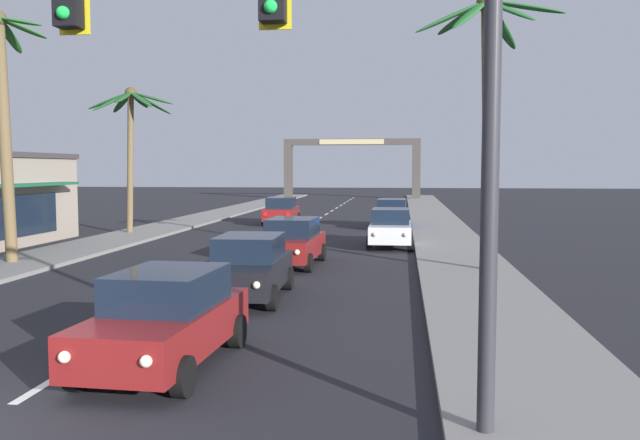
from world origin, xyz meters
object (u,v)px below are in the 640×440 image
at_px(sedan_lead_at_stop_bar, 166,318).
at_px(town_gateway_arch, 352,160).
at_px(sedan_parked_nearest_kerb, 392,213).
at_px(palm_left_second, 2,98).
at_px(traffic_signal_mast, 199,32).
at_px(palm_right_second, 486,66).
at_px(sedan_parked_mid_kerb, 391,228).
at_px(palm_left_third, 131,123).
at_px(sedan_oncoming_far, 281,211).
at_px(sedan_third_in_queue, 249,267).
at_px(sedan_fifth_in_queue, 292,242).

xyz_separation_m(sedan_lead_at_stop_bar, town_gateway_arch, (-1.59, 63.67, 3.53)).
distance_m(sedan_parked_nearest_kerb, palm_left_second, 21.89).
relative_size(traffic_signal_mast, palm_right_second, 1.22).
bearing_deg(sedan_parked_mid_kerb, palm_left_third, 164.46).
xyz_separation_m(sedan_oncoming_far, palm_left_third, (-6.50, -7.18, 4.93)).
xyz_separation_m(palm_left_second, palm_left_third, (0.05, 11.01, -0.12)).
bearing_deg(sedan_oncoming_far, town_gateway_arch, 87.18).
xyz_separation_m(sedan_lead_at_stop_bar, sedan_parked_mid_kerb, (3.57, 18.28, 0.00)).
height_order(sedan_lead_at_stop_bar, palm_left_third, palm_left_third).
relative_size(palm_left_third, palm_right_second, 0.84).
relative_size(palm_left_second, palm_left_third, 1.17).
bearing_deg(sedan_parked_nearest_kerb, palm_right_second, -78.90).
distance_m(palm_right_second, town_gateway_arch, 53.17).
bearing_deg(sedan_parked_nearest_kerb, sedan_oncoming_far, 166.93).
distance_m(sedan_third_in_queue, sedan_oncoming_far, 23.31).
xyz_separation_m(traffic_signal_mast, sedan_parked_nearest_kerb, (2.02, 30.22, -4.34)).
distance_m(sedan_parked_nearest_kerb, sedan_parked_mid_kerb, 9.33).
bearing_deg(traffic_signal_mast, sedan_fifth_in_queue, 94.89).
xyz_separation_m(sedan_oncoming_far, palm_left_second, (-6.55, -18.19, 5.05)).
bearing_deg(sedan_lead_at_stop_bar, sedan_fifth_in_queue, 89.11).
distance_m(sedan_lead_at_stop_bar, town_gateway_arch, 63.79).
distance_m(sedan_parked_mid_kerb, palm_left_second, 16.07).
bearing_deg(palm_right_second, palm_left_third, 146.78).
bearing_deg(sedan_parked_nearest_kerb, sedan_parked_mid_kerb, -89.46).
distance_m(sedan_fifth_in_queue, town_gateway_arch, 51.59).
distance_m(sedan_oncoming_far, sedan_parked_mid_kerb, 12.87).
bearing_deg(sedan_lead_at_stop_bar, traffic_signal_mast, -60.80).
height_order(sedan_oncoming_far, palm_left_second, palm_left_second).
xyz_separation_m(sedan_parked_nearest_kerb, town_gateway_arch, (-5.07, 36.06, 3.53)).
relative_size(sedan_fifth_in_queue, palm_left_second, 0.51).
height_order(sedan_parked_mid_kerb, town_gateway_arch, town_gateway_arch).
xyz_separation_m(palm_left_second, town_gateway_arch, (8.25, 52.68, -1.52)).
distance_m(traffic_signal_mast, sedan_parked_nearest_kerb, 30.60).
bearing_deg(town_gateway_arch, sedan_oncoming_far, -92.82).
distance_m(sedan_third_in_queue, sedan_parked_nearest_kerb, 21.77).
height_order(sedan_third_in_queue, palm_left_third, palm_left_third).
xyz_separation_m(sedan_fifth_in_queue, sedan_parked_mid_kerb, (3.38, 6.06, 0.00)).
bearing_deg(sedan_oncoming_far, traffic_signal_mast, -81.51).
distance_m(sedan_lead_at_stop_bar, sedan_parked_mid_kerb, 18.63).
bearing_deg(palm_right_second, sedan_oncoming_far, 119.04).
relative_size(traffic_signal_mast, palm_left_second, 1.23).
bearing_deg(sedan_parked_nearest_kerb, sedan_fifth_in_queue, -102.07).
xyz_separation_m(sedan_lead_at_stop_bar, sedan_oncoming_far, (-3.29, 29.18, 0.00)).
distance_m(palm_left_third, town_gateway_arch, 42.49).
relative_size(sedan_lead_at_stop_bar, sedan_oncoming_far, 1.00).
bearing_deg(sedan_lead_at_stop_bar, palm_right_second, 59.12).
height_order(traffic_signal_mast, palm_left_second, palm_left_second).
bearing_deg(traffic_signal_mast, palm_left_third, 114.56).
distance_m(sedan_oncoming_far, palm_right_second, 21.39).
xyz_separation_m(sedan_parked_mid_kerb, palm_left_second, (-13.41, -7.29, 5.05)).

